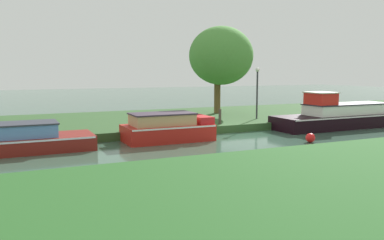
# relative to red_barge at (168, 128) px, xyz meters

# --- Properties ---
(ground_plane) EXTENTS (120.00, 120.00, 0.00)m
(ground_plane) POSITION_rel_red_barge_xyz_m (3.33, -1.20, -0.58)
(ground_plane) COLOR #385947
(riverbank_far) EXTENTS (72.00, 10.00, 0.40)m
(riverbank_far) POSITION_rel_red_barge_xyz_m (3.33, 5.80, -0.38)
(riverbank_far) COLOR #2D4F26
(riverbank_far) RESTS_ON ground_plane
(red_barge) EXTENTS (4.05, 2.04, 1.30)m
(red_barge) POSITION_rel_red_barge_xyz_m (0.00, 0.00, 0.00)
(red_barge) COLOR #B31D16
(red_barge) RESTS_ON ground_plane
(maroon_narrowboat) EXTENTS (6.27, 2.14, 1.17)m
(maroon_narrowboat) POSITION_rel_red_barge_xyz_m (-6.72, 0.00, -0.09)
(maroon_narrowboat) COLOR maroon
(maroon_narrowboat) RESTS_ON ground_plane
(black_cruiser) EXTENTS (7.85, 2.29, 2.06)m
(black_cruiser) POSITION_rel_red_barge_xyz_m (10.42, 0.00, 0.07)
(black_cruiser) COLOR black
(black_cruiser) RESTS_ON ground_plane
(willow_tree_left) EXTENTS (4.22, 4.00, 5.70)m
(willow_tree_left) POSITION_rel_red_barge_xyz_m (6.09, 6.05, 3.60)
(willow_tree_left) COLOR brown
(willow_tree_left) RESTS_ON riverbank_far
(lamp_post) EXTENTS (0.24, 0.24, 3.00)m
(lamp_post) POSITION_rel_red_barge_xyz_m (6.68, 2.71, 1.69)
(lamp_post) COLOR #333338
(lamp_post) RESTS_ON riverbank_far
(mooring_post_near) EXTENTS (0.17, 0.17, 0.84)m
(mooring_post_near) POSITION_rel_red_barge_xyz_m (12.26, 1.52, 0.23)
(mooring_post_near) COLOR #51401F
(mooring_post_near) RESTS_ON riverbank_far
(mooring_post_far) EXTENTS (0.15, 0.15, 0.80)m
(mooring_post_far) POSITION_rel_red_barge_xyz_m (3.57, 1.52, 0.22)
(mooring_post_far) COLOR #423C30
(mooring_post_far) RESTS_ON riverbank_far
(channel_buoy) EXTENTS (0.42, 0.42, 0.42)m
(channel_buoy) POSITION_rel_red_barge_xyz_m (5.67, -3.14, -0.37)
(channel_buoy) COLOR red
(channel_buoy) RESTS_ON ground_plane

